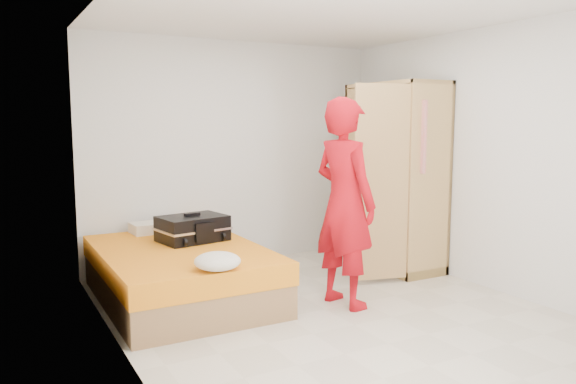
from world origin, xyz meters
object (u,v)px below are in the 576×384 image
bed (181,274)px  wardrobe (393,181)px  round_cushion (217,261)px  suitcase (193,229)px  person (345,203)px

bed → wardrobe: bearing=-0.6°
wardrobe → bed: bearing=179.4°
bed → round_cushion: (0.02, -0.90, 0.32)m
wardrobe → suitcase: bearing=173.4°
suitcase → round_cushion: (-0.19, -1.14, -0.05)m
bed → suitcase: 0.49m
wardrobe → round_cushion: wardrobe is taller
round_cushion → suitcase: bearing=80.5°
suitcase → round_cushion: bearing=-109.3°
bed → person: (1.27, -0.85, 0.69)m
bed → round_cushion: bearing=-88.7°
bed → round_cushion: round_cushion is taller
bed → person: person is taller
wardrobe → person: size_ratio=1.11×
person → suitcase: (-1.06, 1.09, -0.32)m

